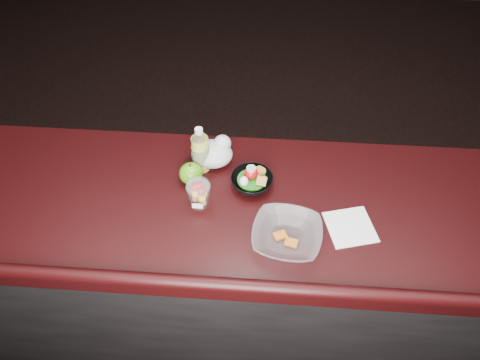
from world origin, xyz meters
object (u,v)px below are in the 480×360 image
at_px(green_apple, 191,173).
at_px(lemonade_bottle, 201,152).
at_px(fruit_cup, 199,193).
at_px(takeout_bowl, 287,236).
at_px(snack_bowl, 252,181).

bearing_deg(green_apple, lemonade_bottle, 67.20).
distance_m(lemonade_bottle, fruit_cup, 0.19).
relative_size(green_apple, takeout_bowl, 0.35).
xyz_separation_m(green_apple, takeout_bowl, (0.37, -0.25, -0.01)).
bearing_deg(lemonade_bottle, takeout_bowl, -44.01).
height_order(fruit_cup, green_apple, fruit_cup).
bearing_deg(green_apple, snack_bowl, -2.25).
distance_m(lemonade_bottle, snack_bowl, 0.22).
height_order(lemonade_bottle, takeout_bowl, lemonade_bottle).
relative_size(fruit_cup, takeout_bowl, 0.47).
xyz_separation_m(lemonade_bottle, fruit_cup, (0.02, -0.19, -0.02)).
distance_m(green_apple, snack_bowl, 0.23).
distance_m(fruit_cup, takeout_bowl, 0.35).
bearing_deg(takeout_bowl, lemonade_bottle, 135.99).
xyz_separation_m(green_apple, snack_bowl, (0.23, -0.01, -0.01)).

